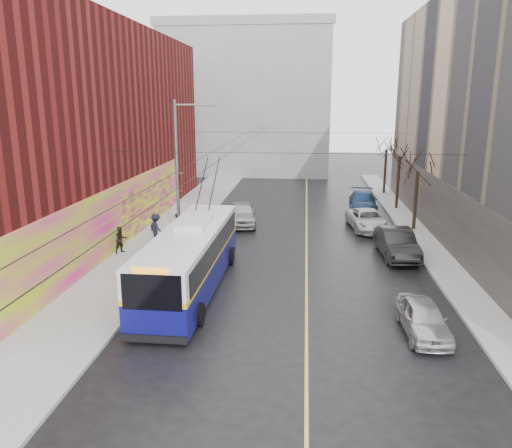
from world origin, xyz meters
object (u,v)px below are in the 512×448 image
(streetlight_pole, at_px, (180,171))
(parked_car_c, at_px, (368,220))
(parked_car_a, at_px, (423,318))
(parked_car_b, at_px, (397,243))
(tree_far, at_px, (387,141))
(following_car, at_px, (242,214))
(pedestrian_c, at_px, (156,228))
(tree_near, at_px, (419,160))
(tree_mid, at_px, (400,147))
(pedestrian_b, at_px, (121,240))
(parked_car_d, at_px, (363,201))
(trolleybus, at_px, (191,258))
(pedestrian_a, at_px, (179,227))

(streetlight_pole, relative_size, parked_car_c, 1.76)
(parked_car_a, relative_size, parked_car_b, 0.78)
(tree_far, bearing_deg, following_car, -132.45)
(pedestrian_c, bearing_deg, tree_near, -123.45)
(tree_near, xyz_separation_m, parked_car_a, (-2.96, -16.33, -4.30))
(parked_car_a, distance_m, parked_car_b, 10.11)
(following_car, height_order, pedestrian_c, pedestrian_c)
(streetlight_pole, bearing_deg, tree_mid, 40.65)
(parked_car_a, relative_size, pedestrian_b, 2.45)
(following_car, bearing_deg, tree_mid, 19.44)
(tree_mid, height_order, pedestrian_b, tree_mid)
(tree_mid, height_order, parked_car_b, tree_mid)
(parked_car_b, bearing_deg, streetlight_pole, 174.71)
(tree_far, xyz_separation_m, parked_car_a, (-2.96, -30.33, -4.47))
(tree_mid, bearing_deg, parked_car_a, -97.24)
(parked_car_a, bearing_deg, tree_mid, 80.16)
(parked_car_a, distance_m, parked_car_d, 22.60)
(trolleybus, relative_size, parked_car_d, 2.23)
(parked_car_c, bearing_deg, tree_near, -7.45)
(streetlight_pole, distance_m, pedestrian_a, 4.13)
(parked_car_b, distance_m, pedestrian_a, 13.59)
(parked_car_c, height_order, pedestrian_b, pedestrian_b)
(pedestrian_c, bearing_deg, streetlight_pole, -166.81)
(parked_car_c, bearing_deg, parked_car_a, -96.30)
(tree_near, xyz_separation_m, following_car, (-12.28, 0.58, -4.14))
(parked_car_b, bearing_deg, trolleybus, -154.26)
(tree_mid, xyz_separation_m, pedestrian_c, (-17.07, -12.02, -4.19))
(tree_near, xyz_separation_m, parked_car_b, (-2.26, -6.25, -4.14))
(pedestrian_c, bearing_deg, trolleybus, 158.24)
(tree_far, distance_m, pedestrian_b, 28.66)
(parked_car_b, xyz_separation_m, parked_car_c, (-0.94, 6.27, -0.12))
(pedestrian_a, height_order, pedestrian_c, pedestrian_c)
(following_car, bearing_deg, tree_near, -10.87)
(following_car, bearing_deg, trolleybus, -101.74)
(streetlight_pole, xyz_separation_m, tree_mid, (15.14, 13.00, 0.41))
(parked_car_a, xyz_separation_m, pedestrian_a, (-12.77, 11.83, 0.37))
(tree_far, height_order, parked_car_d, tree_far)
(tree_near, height_order, parked_car_c, tree_near)
(parked_car_b, height_order, following_car, following_car)
(trolleybus, distance_m, pedestrian_a, 8.42)
(parked_car_b, distance_m, following_car, 12.12)
(streetlight_pole, height_order, tree_mid, streetlight_pole)
(trolleybus, bearing_deg, tree_far, 64.47)
(parked_car_c, xyz_separation_m, following_car, (-9.08, 0.56, 0.13))
(tree_near, relative_size, pedestrian_c, 3.50)
(parked_car_a, height_order, parked_car_d, parked_car_d)
(tree_near, xyz_separation_m, parked_car_d, (-2.87, 6.27, -4.18))
(parked_car_b, bearing_deg, pedestrian_a, 168.46)
(trolleybus, bearing_deg, pedestrian_c, 118.84)
(streetlight_pole, distance_m, tree_mid, 19.96)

